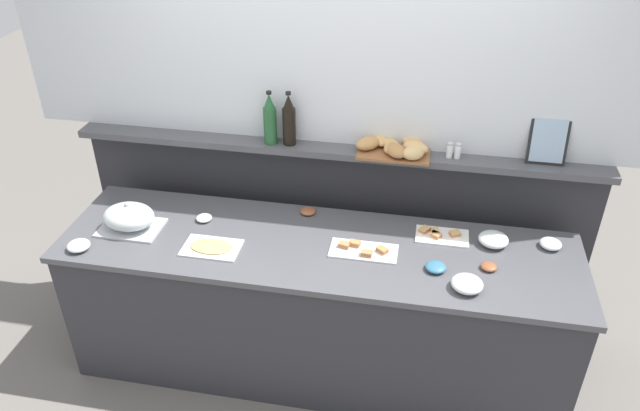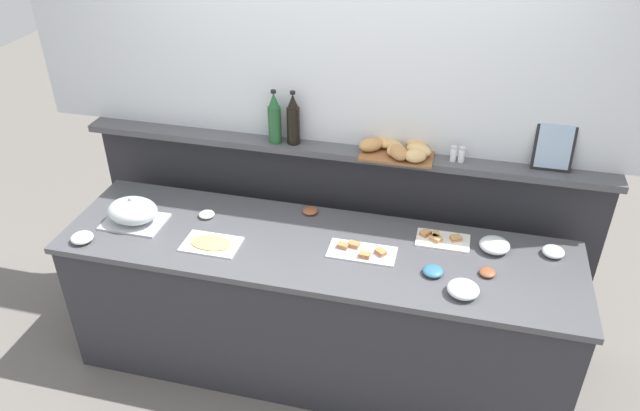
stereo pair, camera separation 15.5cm
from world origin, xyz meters
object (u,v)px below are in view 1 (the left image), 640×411
(condiment_bowl_cream, at_px, (204,218))
(condiment_bowl_dark, at_px, (489,267))
(sandwich_platter_front, at_px, (363,250))
(glass_bowl_large, at_px, (551,244))
(wine_bottle_green, at_px, (270,120))
(condiment_bowl_red, at_px, (308,211))
(pepper_shaker, at_px, (458,151))
(sandwich_platter_rear, at_px, (440,235))
(salt_shaker, at_px, (450,150))
(glass_bowl_medium, at_px, (493,240))
(condiment_bowl_teal, at_px, (436,267))
(glass_bowl_extra, at_px, (79,246))
(cold_cuts_platter, at_px, (212,247))
(serving_cloche, at_px, (129,218))
(wine_bottle_dark, at_px, (289,121))
(framed_picture, at_px, (548,141))
(bread_basket, at_px, (396,147))
(glass_bowl_small, at_px, (467,284))

(condiment_bowl_cream, bearing_deg, condiment_bowl_dark, -5.66)
(sandwich_platter_front, relative_size, glass_bowl_large, 3.09)
(sandwich_platter_front, bearing_deg, wine_bottle_green, 141.91)
(condiment_bowl_red, distance_m, condiment_bowl_cream, 0.59)
(condiment_bowl_cream, xyz_separation_m, pepper_shaker, (1.37, 0.36, 0.38))
(sandwich_platter_rear, xyz_separation_m, salt_shaker, (0.00, 0.27, 0.38))
(glass_bowl_medium, distance_m, salt_shaker, 0.54)
(condiment_bowl_teal, distance_m, pepper_shaker, 0.69)
(glass_bowl_large, xyz_separation_m, condiment_bowl_dark, (-0.33, -0.25, -0.01))
(sandwich_platter_rear, bearing_deg, condiment_bowl_red, 172.88)
(condiment_bowl_dark, bearing_deg, glass_bowl_extra, -173.80)
(sandwich_platter_rear, bearing_deg, glass_bowl_large, 0.94)
(cold_cuts_platter, bearing_deg, condiment_bowl_cream, 117.67)
(cold_cuts_platter, bearing_deg, pepper_shaker, 26.22)
(condiment_bowl_dark, bearing_deg, glass_bowl_medium, 82.06)
(condiment_bowl_red, xyz_separation_m, condiment_bowl_cream, (-0.57, -0.18, 0.00))
(salt_shaker, bearing_deg, cold_cuts_platter, -152.95)
(serving_cloche, distance_m, condiment_bowl_cream, 0.41)
(sandwich_platter_rear, xyz_separation_m, glass_bowl_extra, (-1.88, -0.47, 0.01))
(wine_bottle_dark, relative_size, framed_picture, 1.21)
(sandwich_platter_rear, bearing_deg, sandwich_platter_front, -151.78)
(wine_bottle_dark, bearing_deg, condiment_bowl_cream, -139.70)
(wine_bottle_green, height_order, bread_basket, wine_bottle_green)
(cold_cuts_platter, xyz_separation_m, bread_basket, (0.90, 0.61, 0.38))
(condiment_bowl_teal, bearing_deg, wine_bottle_green, 150.27)
(condiment_bowl_dark, height_order, bread_basket, bread_basket)
(glass_bowl_extra, bearing_deg, wine_bottle_dark, 37.28)
(condiment_bowl_teal, bearing_deg, glass_bowl_small, -38.26)
(pepper_shaker, relative_size, bread_basket, 0.20)
(glass_bowl_medium, relative_size, condiment_bowl_red, 1.82)
(condiment_bowl_red, height_order, condiment_bowl_teal, condiment_bowl_teal)
(condiment_bowl_dark, relative_size, salt_shaker, 0.95)
(condiment_bowl_red, xyz_separation_m, pepper_shaker, (0.81, 0.18, 0.38))
(wine_bottle_dark, bearing_deg, glass_bowl_small, -33.94)
(serving_cloche, relative_size, glass_bowl_large, 2.94)
(glass_bowl_medium, height_order, glass_bowl_extra, glass_bowl_medium)
(serving_cloche, relative_size, glass_bowl_small, 2.19)
(glass_bowl_small, relative_size, glass_bowl_extra, 1.29)
(salt_shaker, xyz_separation_m, framed_picture, (0.51, 0.04, 0.09))
(glass_bowl_small, distance_m, bread_basket, 0.88)
(sandwich_platter_front, distance_m, wine_bottle_green, 0.91)
(glass_bowl_large, bearing_deg, sandwich_platter_front, -167.10)
(glass_bowl_extra, bearing_deg, bread_basket, 24.95)
(cold_cuts_platter, relative_size, wine_bottle_dark, 0.96)
(serving_cloche, bearing_deg, glass_bowl_small, -5.64)
(sandwich_platter_rear, relative_size, glass_bowl_large, 2.48)
(pepper_shaker, bearing_deg, glass_bowl_medium, -51.98)
(glass_bowl_small, height_order, wine_bottle_green, wine_bottle_green)
(condiment_bowl_teal, bearing_deg, glass_bowl_large, 27.51)
(serving_cloche, bearing_deg, glass_bowl_extra, -128.56)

